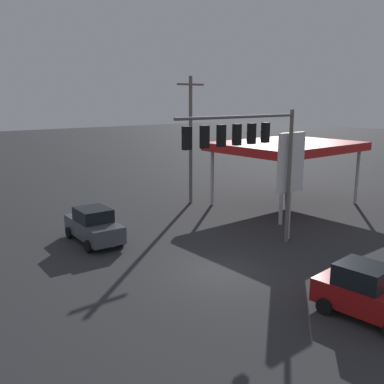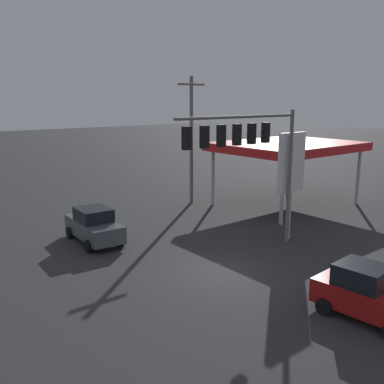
% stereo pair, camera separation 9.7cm
% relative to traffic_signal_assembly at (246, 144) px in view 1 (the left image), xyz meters
% --- Properties ---
extents(ground_plane, '(200.00, 200.00, 0.00)m').
position_rel_traffic_signal_assembly_xyz_m(ground_plane, '(2.48, 0.94, -5.65)').
color(ground_plane, '#2D2D30').
extents(traffic_signal_assembly, '(7.78, 0.43, 7.26)m').
position_rel_traffic_signal_assembly_xyz_m(traffic_signal_assembly, '(0.00, 0.00, 0.00)').
color(traffic_signal_assembly, slate).
rests_on(traffic_signal_assembly, ground).
extents(utility_pole, '(2.40, 0.26, 9.43)m').
position_rel_traffic_signal_assembly_xyz_m(utility_pole, '(-5.03, -10.51, -0.66)').
color(utility_pole, slate).
rests_on(utility_pole, ground).
extents(gas_station_canopy, '(9.96, 7.80, 4.69)m').
position_rel_traffic_signal_assembly_xyz_m(gas_station_canopy, '(-10.19, -5.68, -1.31)').
color(gas_station_canopy, red).
rests_on(gas_station_canopy, ground).
extents(price_sign, '(2.02, 0.27, 6.02)m').
position_rel_traffic_signal_assembly_xyz_m(price_sign, '(-3.88, -0.28, -1.53)').
color(price_sign, '#B7B7BC').
rests_on(price_sign, ground).
extents(sedan_far, '(2.28, 4.50, 1.93)m').
position_rel_traffic_signal_assembly_xyz_m(sedan_far, '(4.95, -6.66, -4.70)').
color(sedan_far, '#474C51').
rests_on(sedan_far, ground).
extents(hatchback_crossing, '(2.18, 3.92, 1.97)m').
position_rel_traffic_signal_assembly_xyz_m(hatchback_crossing, '(1.12, 7.29, -4.71)').
color(hatchback_crossing, maroon).
rests_on(hatchback_crossing, ground).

